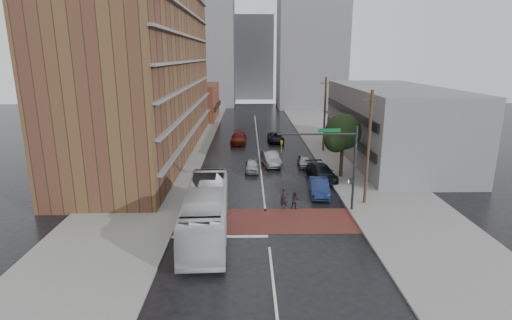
{
  "coord_description": "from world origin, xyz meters",
  "views": [
    {
      "loc": [
        -1.39,
        -28.85,
        12.72
      ],
      "look_at": [
        -0.72,
        6.22,
        3.5
      ],
      "focal_mm": 28.0,
      "sensor_mm": 36.0,
      "label": 1
    }
  ],
  "objects_px": {
    "pedestrian_a": "(284,199)",
    "car_parked_far": "(304,161)",
    "car_travel_b": "(271,159)",
    "car_travel_a": "(252,165)",
    "transit_bus": "(206,211)",
    "suv_travel": "(276,137)",
    "car_parked_mid": "(322,172)",
    "pedestrian_b": "(295,200)",
    "car_travel_c": "(238,138)",
    "car_parked_near": "(319,187)"
  },
  "relations": [
    {
      "from": "car_parked_mid",
      "to": "pedestrian_b",
      "type": "bearing_deg",
      "value": -124.78
    },
    {
      "from": "pedestrian_b",
      "to": "car_parked_mid",
      "type": "xyz_separation_m",
      "value": [
        3.75,
        8.36,
        0.01
      ]
    },
    {
      "from": "transit_bus",
      "to": "suv_travel",
      "type": "xyz_separation_m",
      "value": [
        7.22,
        31.97,
        -1.06
      ]
    },
    {
      "from": "pedestrian_a",
      "to": "car_parked_mid",
      "type": "distance_m",
      "value": 9.58
    },
    {
      "from": "car_travel_b",
      "to": "car_parked_near",
      "type": "distance_m",
      "value": 11.24
    },
    {
      "from": "car_travel_a",
      "to": "car_travel_b",
      "type": "relative_size",
      "value": 0.8
    },
    {
      "from": "pedestrian_a",
      "to": "suv_travel",
      "type": "relative_size",
      "value": 0.38
    },
    {
      "from": "transit_bus",
      "to": "car_parked_far",
      "type": "distance_m",
      "value": 20.72
    },
    {
      "from": "suv_travel",
      "to": "car_parked_near",
      "type": "height_order",
      "value": "car_parked_near"
    },
    {
      "from": "pedestrian_a",
      "to": "car_parked_far",
      "type": "xyz_separation_m",
      "value": [
        3.58,
        13.6,
        -0.3
      ]
    },
    {
      "from": "car_parked_mid",
      "to": "car_parked_far",
      "type": "bearing_deg",
      "value": 91.24
    },
    {
      "from": "pedestrian_b",
      "to": "car_parked_far",
      "type": "relative_size",
      "value": 0.41
    },
    {
      "from": "pedestrian_a",
      "to": "car_travel_c",
      "type": "relative_size",
      "value": 0.35
    },
    {
      "from": "car_travel_a",
      "to": "car_travel_b",
      "type": "distance_m",
      "value": 3.29
    },
    {
      "from": "car_travel_a",
      "to": "car_parked_near",
      "type": "xyz_separation_m",
      "value": [
        6.22,
        -8.14,
        0.11
      ]
    },
    {
      "from": "transit_bus",
      "to": "car_travel_c",
      "type": "distance_m",
      "value": 31.22
    },
    {
      "from": "pedestrian_a",
      "to": "car_travel_b",
      "type": "height_order",
      "value": "pedestrian_a"
    },
    {
      "from": "car_travel_c",
      "to": "car_parked_mid",
      "type": "xyz_separation_m",
      "value": [
        9.19,
        -18.12,
        -0.01
      ]
    },
    {
      "from": "car_parked_far",
      "to": "car_travel_b",
      "type": "bearing_deg",
      "value": 176.37
    },
    {
      "from": "suv_travel",
      "to": "car_parked_mid",
      "type": "distance_m",
      "value": 19.27
    },
    {
      "from": "pedestrian_b",
      "to": "car_parked_far",
      "type": "distance_m",
      "value": 13.85
    },
    {
      "from": "transit_bus",
      "to": "car_travel_c",
      "type": "height_order",
      "value": "transit_bus"
    },
    {
      "from": "pedestrian_a",
      "to": "car_travel_b",
      "type": "distance_m",
      "value": 13.98
    },
    {
      "from": "car_parked_mid",
      "to": "transit_bus",
      "type": "bearing_deg",
      "value": -140.27
    },
    {
      "from": "pedestrian_b",
      "to": "car_travel_c",
      "type": "xyz_separation_m",
      "value": [
        -5.44,
        26.48,
        0.02
      ]
    },
    {
      "from": "car_travel_b",
      "to": "car_parked_far",
      "type": "xyz_separation_m",
      "value": [
        3.96,
        -0.38,
        -0.17
      ]
    },
    {
      "from": "suv_travel",
      "to": "car_parked_mid",
      "type": "bearing_deg",
      "value": -80.64
    },
    {
      "from": "pedestrian_a",
      "to": "pedestrian_b",
      "type": "height_order",
      "value": "pedestrian_a"
    },
    {
      "from": "car_travel_c",
      "to": "car_parked_mid",
      "type": "distance_m",
      "value": 20.32
    },
    {
      "from": "pedestrian_b",
      "to": "car_travel_c",
      "type": "distance_m",
      "value": 27.03
    },
    {
      "from": "pedestrian_b",
      "to": "car_travel_b",
      "type": "bearing_deg",
      "value": 95.5
    },
    {
      "from": "car_travel_a",
      "to": "car_parked_mid",
      "type": "distance_m",
      "value": 8.0
    },
    {
      "from": "pedestrian_b",
      "to": "car_parked_mid",
      "type": "relative_size",
      "value": 0.29
    },
    {
      "from": "transit_bus",
      "to": "car_parked_far",
      "type": "bearing_deg",
      "value": 59.77
    },
    {
      "from": "transit_bus",
      "to": "car_travel_b",
      "type": "relative_size",
      "value": 2.56
    },
    {
      "from": "car_travel_b",
      "to": "car_parked_near",
      "type": "bearing_deg",
      "value": -78.13
    },
    {
      "from": "car_travel_a",
      "to": "car_travel_c",
      "type": "relative_size",
      "value": 0.73
    },
    {
      "from": "car_travel_a",
      "to": "pedestrian_a",
      "type": "bearing_deg",
      "value": -77.04
    },
    {
      "from": "car_parked_mid",
      "to": "car_travel_c",
      "type": "bearing_deg",
      "value": 106.26
    },
    {
      "from": "pedestrian_a",
      "to": "car_travel_c",
      "type": "height_order",
      "value": "pedestrian_a"
    },
    {
      "from": "car_travel_b",
      "to": "suv_travel",
      "type": "distance_m",
      "value": 13.4
    },
    {
      "from": "transit_bus",
      "to": "car_travel_a",
      "type": "relative_size",
      "value": 3.2
    },
    {
      "from": "pedestrian_a",
      "to": "car_travel_b",
      "type": "relative_size",
      "value": 0.38
    },
    {
      "from": "pedestrian_a",
      "to": "car_travel_a",
      "type": "relative_size",
      "value": 0.48
    },
    {
      "from": "car_parked_mid",
      "to": "car_travel_b",
      "type": "bearing_deg",
      "value": 121.39
    },
    {
      "from": "car_parked_near",
      "to": "pedestrian_b",
      "type": "bearing_deg",
      "value": -123.19
    },
    {
      "from": "car_travel_a",
      "to": "car_parked_mid",
      "type": "relative_size",
      "value": 0.74
    },
    {
      "from": "car_parked_far",
      "to": "transit_bus",
      "type": "bearing_deg",
      "value": -116.15
    },
    {
      "from": "pedestrian_a",
      "to": "suv_travel",
      "type": "height_order",
      "value": "pedestrian_a"
    },
    {
      "from": "car_parked_far",
      "to": "car_parked_near",
      "type": "bearing_deg",
      "value": -88.19
    }
  ]
}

